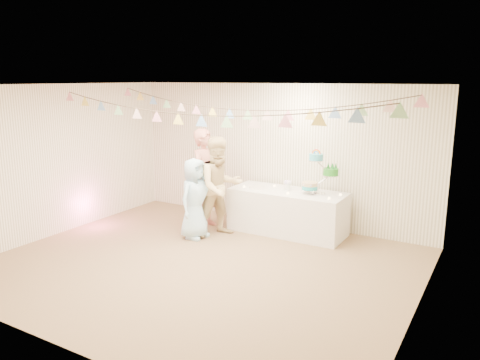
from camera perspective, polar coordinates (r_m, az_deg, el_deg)
The scene contains 24 objects.
floor at distance 7.04m, azimuth -4.77°, elevation -10.23°, with size 6.00×6.00×0.00m, color brown.
ceiling at distance 6.50m, azimuth -5.18°, elevation 11.44°, with size 6.00×6.00×0.00m, color silver.
back_wall at distance 8.77m, azimuth 4.47°, elevation 3.16°, with size 6.00×6.00×0.00m, color white.
front_wall at distance 4.89m, azimuth -22.11°, elevation -5.20°, with size 6.00×6.00×0.00m, color white.
left_wall at distance 8.70m, azimuth -21.36°, elevation 2.26°, with size 5.00×5.00×0.00m, color white.
right_wall at distance 5.54m, azimuth 21.38°, elevation -3.15°, with size 5.00×5.00×0.00m, color white.
table at distance 8.33m, azimuth 5.80°, elevation -3.87°, with size 2.03×0.81×0.76m, color white.
cake_stand at distance 7.99m, azimuth 9.65°, elevation 0.71°, with size 0.64×0.38×0.72m, color silver, non-canonical shape.
cake_bottom at distance 8.05m, azimuth 8.43°, elevation -1.15°, with size 0.31×0.31×0.15m, color teal, non-canonical shape.
cake_middle at distance 8.02m, azimuth 11.08°, elevation 0.67°, with size 0.27×0.27×0.22m, color #1F7D1B, non-canonical shape.
cake_top_tier at distance 7.94m, azimuth 9.24°, elevation 2.61°, with size 0.25×0.25×0.19m, color #40B0C9, non-canonical shape.
platter at distance 8.42m, azimuth 2.25°, elevation -0.96°, with size 0.35×0.35×0.02m, color white.
posy at distance 8.27m, azimuth 5.81°, elevation -0.70°, with size 0.16×0.16×0.18m, color white, non-canonical shape.
person_adult_a at distance 8.50m, azimuth -4.22°, elevation 0.16°, with size 0.66×0.43×1.82m, color tan.
person_adult_b at distance 8.03m, azimuth -2.46°, elevation -0.84°, with size 0.84×0.66×1.73m, color #DDC088.
person_child at distance 7.98m, azimuth -5.50°, elevation -2.26°, with size 0.68×0.44×1.38m, color #B4E4FF.
bunting_back at distance 7.43m, azimuth -0.17°, elevation 9.67°, with size 5.60×1.10×0.40m, color pink, non-canonical shape.
bunting_front at distance 6.35m, azimuth -6.19°, elevation 8.87°, with size 5.60×0.90×0.36m, color #72A5E5, non-canonical shape.
tealight_0 at distance 8.45m, azimuth 0.49°, elevation -0.79°, with size 0.04×0.04×0.03m, color #FFD88C.
tealight_1 at distance 8.53m, azimuth 4.22°, elevation -0.70°, with size 0.04×0.04×0.03m, color #FFD88C.
tealight_2 at distance 7.99m, azimuth 5.86°, elevation -1.63°, with size 0.04×0.04×0.03m, color #FFD88C.
tealight_3 at distance 8.29m, azimuth 8.69°, elevation -1.19°, with size 0.04×0.04×0.03m, color #FFD88C.
tealight_4 at distance 7.77m, azimuth 10.82°, elevation -2.19°, with size 0.04×0.04×0.03m, color #FFD88C.
tealight_5 at distance 8.05m, azimuth 12.15°, elevation -1.74°, with size 0.04×0.04×0.03m, color #FFD88C.
Camera 1 is at (3.76, -5.30, 2.70)m, focal length 35.00 mm.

